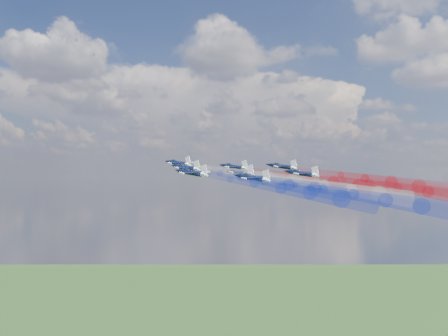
# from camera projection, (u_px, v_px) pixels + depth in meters

# --- Properties ---
(jet_lead) EXTENTS (16.57, 15.53, 5.51)m
(jet_lead) POSITION_uv_depth(u_px,v_px,m) (179.00, 163.00, 174.15)
(jet_lead) COLOR black
(trail_lead) EXTENTS (43.68, 26.85, 10.57)m
(trail_lead) POSITION_uv_depth(u_px,v_px,m) (247.00, 174.00, 154.83)
(trail_lead) COLOR white
(jet_inner_left) EXTENTS (16.57, 15.53, 5.51)m
(jet_inner_left) POSITION_uv_depth(u_px,v_px,m) (186.00, 168.00, 158.78)
(jet_inner_left) COLOR black
(trail_inner_left) EXTENTS (43.68, 26.85, 10.57)m
(trail_inner_left) POSITION_uv_depth(u_px,v_px,m) (264.00, 181.00, 139.46)
(trail_inner_left) COLOR #182FCD
(jet_inner_right) EXTENTS (16.57, 15.53, 5.51)m
(jet_inner_right) POSITION_uv_depth(u_px,v_px,m) (234.00, 167.00, 174.80)
(jet_inner_right) COLOR black
(trail_inner_right) EXTENTS (43.68, 26.85, 10.57)m
(trail_inner_right) POSITION_uv_depth(u_px,v_px,m) (310.00, 178.00, 155.48)
(trail_inner_right) COLOR red
(jet_outer_left) EXTENTS (16.57, 15.53, 5.51)m
(jet_outer_left) POSITION_uv_depth(u_px,v_px,m) (192.00, 173.00, 142.48)
(jet_outer_left) COLOR black
(trail_outer_left) EXTENTS (43.68, 26.85, 10.57)m
(trail_outer_left) POSITION_uv_depth(u_px,v_px,m) (281.00, 188.00, 123.16)
(trail_outer_left) COLOR #182FCD
(jet_center_third) EXTENTS (16.57, 15.53, 5.51)m
(jet_center_third) POSITION_uv_depth(u_px,v_px,m) (239.00, 172.00, 159.02)
(jet_center_third) COLOR black
(trail_center_third) EXTENTS (43.68, 26.85, 10.57)m
(trail_center_third) POSITION_uv_depth(u_px,v_px,m) (324.00, 186.00, 139.70)
(trail_center_third) COLOR white
(jet_outer_right) EXTENTS (16.57, 15.53, 5.51)m
(jet_outer_right) POSITION_uv_depth(u_px,v_px,m) (282.00, 167.00, 172.05)
(jet_outer_right) COLOR black
(trail_outer_right) EXTENTS (43.68, 26.85, 10.57)m
(trail_outer_right) POSITION_uv_depth(u_px,v_px,m) (365.00, 178.00, 152.73)
(trail_outer_right) COLOR red
(jet_rear_left) EXTENTS (16.57, 15.53, 5.51)m
(jet_rear_left) POSITION_uv_depth(u_px,v_px,m) (253.00, 178.00, 139.72)
(jet_rear_left) COLOR black
(trail_rear_left) EXTENTS (43.68, 26.85, 10.57)m
(trail_rear_left) POSITION_uv_depth(u_px,v_px,m) (353.00, 195.00, 120.41)
(trail_rear_left) COLOR #182FCD
(jet_rear_right) EXTENTS (16.57, 15.53, 5.51)m
(jet_rear_right) POSITION_uv_depth(u_px,v_px,m) (302.00, 173.00, 156.40)
(jet_rear_right) COLOR black
(trail_rear_right) EXTENTS (43.68, 26.85, 10.57)m
(trail_rear_right) POSITION_uv_depth(u_px,v_px,m) (397.00, 187.00, 137.09)
(trail_rear_right) COLOR red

